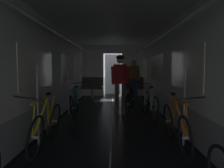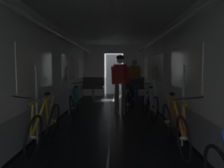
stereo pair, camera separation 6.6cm
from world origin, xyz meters
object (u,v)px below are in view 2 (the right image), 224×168
object	(u,v)px
bench_seat_far_right	(134,86)
person_cyclist_aisle	(120,78)
bicycle_teal	(74,103)
bicycle_yellow	(45,125)
bench_seat_far_left	(93,86)
bicycle_orange	(174,126)
bicycle_silver	(149,104)
person_standing_near_bench	(135,77)
bicycle_black_in_aisle	(130,100)

from	to	relation	value
bench_seat_far_right	person_cyclist_aisle	xyz separation A→B (m)	(-0.66, -3.37, 0.50)
bicycle_teal	bicycle_yellow	bearing A→B (deg)	-91.49
bench_seat_far_left	bicycle_orange	bearing A→B (deg)	-71.83
bench_seat_far_right	bicycle_silver	size ratio (longest dim) A/B	0.58
bench_seat_far_left	bicycle_yellow	bearing A→B (deg)	-91.87
bicycle_yellow	person_cyclist_aisle	world-z (taller)	person_cyclist_aisle
bench_seat_far_left	bench_seat_far_right	world-z (taller)	same
bicycle_teal	person_standing_near_bench	bearing A→B (deg)	59.83
bicycle_teal	bicycle_black_in_aisle	world-z (taller)	bicycle_teal
person_cyclist_aisle	bicycle_black_in_aisle	world-z (taller)	person_cyclist_aisle
bicycle_orange	bicycle_black_in_aisle	world-z (taller)	bicycle_orange
bicycle_teal	person_cyclist_aisle	bearing A→B (deg)	14.90
bicycle_silver	bicycle_teal	bearing A→B (deg)	174.76
bench_seat_far_left	bicycle_yellow	world-z (taller)	bicycle_yellow
bicycle_teal	bicycle_silver	xyz separation A→B (m)	(2.05, -0.19, 0.00)
bench_seat_far_right	bicycle_orange	world-z (taller)	bench_seat_far_right
bicycle_yellow	bench_seat_far_right	bearing A→B (deg)	71.81
person_standing_near_bench	bicycle_black_in_aisle	bearing A→B (deg)	-97.33
bicycle_teal	bench_seat_far_left	bearing A→B (deg)	87.89
person_standing_near_bench	bicycle_silver	bearing A→B (deg)	-88.23
bicycle_orange	person_cyclist_aisle	distance (m)	2.93
bench_seat_far_left	bicycle_orange	size ratio (longest dim) A/B	0.58
bench_seat_far_right	bicycle_teal	xyz separation A→B (m)	(-1.94, -3.71, -0.19)
bicycle_silver	person_standing_near_bench	xyz separation A→B (m)	(-0.11, 3.52, 0.59)
bicycle_teal	bicycle_silver	size ratio (longest dim) A/B	1.00
bicycle_yellow	bench_seat_far_left	bearing A→B (deg)	88.13
bicycle_black_in_aisle	person_standing_near_bench	size ratio (longest dim) A/B	0.99
bench_seat_far_right	bicycle_orange	distance (m)	6.10
bicycle_teal	bicycle_orange	bearing A→B (deg)	-48.08
bicycle_silver	person_standing_near_bench	world-z (taller)	person_standing_near_bench
bicycle_yellow	person_cyclist_aisle	size ratio (longest dim) A/B	0.98
bicycle_yellow	person_standing_near_bench	world-z (taller)	person_standing_near_bench
bench_seat_far_left	bicycle_silver	xyz separation A→B (m)	(1.91, -3.90, -0.19)
bicycle_yellow	person_cyclist_aisle	bearing A→B (deg)	63.76
bicycle_yellow	bicycle_black_in_aisle	size ratio (longest dim) A/B	1.02
bicycle_teal	bicycle_yellow	size ratio (longest dim) A/B	1.00
person_cyclist_aisle	person_standing_near_bench	xyz separation A→B (m)	(0.67, 3.00, -0.10)
bench_seat_far_right	bicycle_yellow	world-z (taller)	bicycle_yellow
bicycle_black_in_aisle	person_standing_near_bench	world-z (taller)	person_standing_near_bench
bench_seat_far_right	bicycle_silver	distance (m)	3.91
bicycle_black_in_aisle	person_standing_near_bench	bearing A→B (deg)	82.67
bench_seat_far_left	bicycle_yellow	size ratio (longest dim) A/B	0.58
bicycle_silver	bicycle_yellow	bearing A→B (deg)	-134.05
bicycle_orange	person_cyclist_aisle	size ratio (longest dim) A/B	0.98
bicycle_yellow	bicycle_black_in_aisle	distance (m)	3.40
bicycle_orange	bicycle_yellow	xyz separation A→B (m)	(-2.20, 0.01, -0.00)
person_cyclist_aisle	bicycle_orange	bearing A→B (deg)	-72.37
bicycle_teal	person_standing_near_bench	xyz separation A→B (m)	(1.94, 3.34, 0.60)
bicycle_orange	bicycle_yellow	distance (m)	2.20
bench_seat_far_left	person_standing_near_bench	bearing A→B (deg)	-11.79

